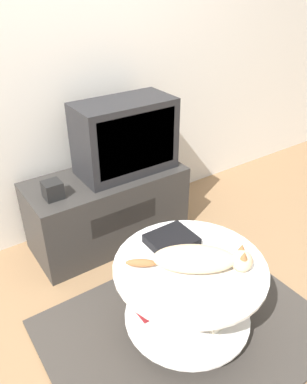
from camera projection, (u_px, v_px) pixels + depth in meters
name	position (u px, v px, depth m)	size (l,w,h in m)	color
ground_plane	(186.00, 331.00, 2.07)	(12.00, 12.00, 0.00)	#93704C
wall_back	(63.00, 48.00, 2.33)	(8.00, 0.05, 2.60)	silver
rug	(186.00, 330.00, 2.06)	(1.45, 1.13, 0.02)	#3D3833
tv_stand	(108.00, 208.00, 2.66)	(1.09, 0.49, 0.52)	#33302D
tv	(125.00, 137.00, 2.48)	(0.65, 0.33, 0.49)	#232326
speaker	(53.00, 190.00, 2.26)	(0.11, 0.11, 0.11)	black
coffee_table	(190.00, 290.00, 1.91)	(0.76, 0.76, 0.46)	#B2B2B7
dvd_box	(171.00, 240.00, 1.95)	(0.23, 0.20, 0.05)	black
cat	(199.00, 259.00, 1.77)	(0.51, 0.40, 0.13)	beige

